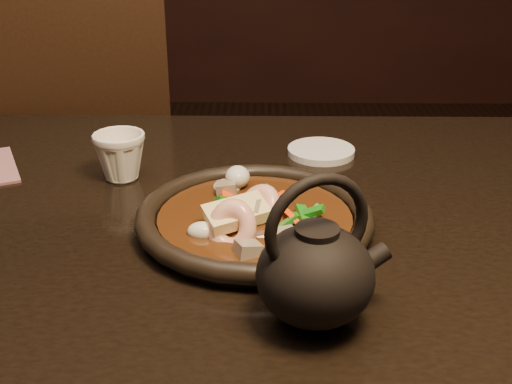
{
  "coord_description": "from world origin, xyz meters",
  "views": [
    {
      "loc": [
        0.19,
        -0.75,
        1.14
      ],
      "look_at": [
        0.18,
        -0.01,
        0.8
      ],
      "focal_mm": 45.0,
      "sensor_mm": 36.0,
      "label": 1
    }
  ],
  "objects_px": {
    "tea_cup": "(120,155)",
    "teapot": "(316,270)",
    "chair": "(72,173)",
    "plate": "(255,219)",
    "table": "(126,272)"
  },
  "relations": [
    {
      "from": "chair",
      "to": "teapot",
      "type": "bearing_deg",
      "value": 105.31
    },
    {
      "from": "table",
      "to": "chair",
      "type": "xyz_separation_m",
      "value": [
        -0.27,
        0.65,
        -0.13
      ]
    },
    {
      "from": "chair",
      "to": "tea_cup",
      "type": "height_order",
      "value": "chair"
    },
    {
      "from": "table",
      "to": "tea_cup",
      "type": "relative_size",
      "value": 20.49
    },
    {
      "from": "plate",
      "to": "teapot",
      "type": "relative_size",
      "value": 1.92
    },
    {
      "from": "table",
      "to": "tea_cup",
      "type": "bearing_deg",
      "value": 100.63
    },
    {
      "from": "tea_cup",
      "to": "teapot",
      "type": "relative_size",
      "value": 0.49
    },
    {
      "from": "teapot",
      "to": "tea_cup",
      "type": "bearing_deg",
      "value": 103.03
    },
    {
      "from": "table",
      "to": "tea_cup",
      "type": "xyz_separation_m",
      "value": [
        -0.03,
        0.14,
        0.12
      ]
    },
    {
      "from": "chair",
      "to": "tea_cup",
      "type": "distance_m",
      "value": 0.61
    },
    {
      "from": "table",
      "to": "plate",
      "type": "bearing_deg",
      "value": -5.47
    },
    {
      "from": "tea_cup",
      "to": "teapot",
      "type": "height_order",
      "value": "teapot"
    },
    {
      "from": "plate",
      "to": "tea_cup",
      "type": "xyz_separation_m",
      "value": [
        -0.2,
        0.16,
        0.02
      ]
    },
    {
      "from": "plate",
      "to": "table",
      "type": "bearing_deg",
      "value": 174.53
    },
    {
      "from": "chair",
      "to": "plate",
      "type": "distance_m",
      "value": 0.83
    }
  ]
}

